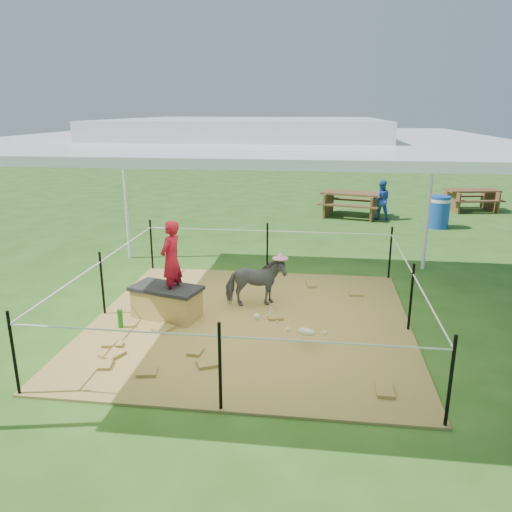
# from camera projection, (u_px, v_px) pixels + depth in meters

# --- Properties ---
(ground) EXTENTS (90.00, 90.00, 0.00)m
(ground) POSITION_uv_depth(u_px,v_px,m) (251.00, 323.00, 7.34)
(ground) COLOR #2D5919
(ground) RESTS_ON ground
(hay_patch) EXTENTS (4.60, 4.60, 0.03)m
(hay_patch) POSITION_uv_depth(u_px,v_px,m) (251.00, 322.00, 7.33)
(hay_patch) COLOR brown
(hay_patch) RESTS_ON ground
(canopy_tent) EXTENTS (6.30, 6.30, 2.90)m
(canopy_tent) POSITION_uv_depth(u_px,v_px,m) (250.00, 135.00, 6.58)
(canopy_tent) COLOR silver
(canopy_tent) RESTS_ON ground
(rope_fence) EXTENTS (4.54, 4.54, 1.00)m
(rope_fence) POSITION_uv_depth(u_px,v_px,m) (251.00, 281.00, 7.16)
(rope_fence) COLOR black
(rope_fence) RESTS_ON ground
(straw_bale) EXTENTS (1.05, 0.72, 0.43)m
(straw_bale) POSITION_uv_depth(u_px,v_px,m) (167.00, 303.00, 7.42)
(straw_bale) COLOR olive
(straw_bale) RESTS_ON hay_patch
(dark_cloth) EXTENTS (1.13, 0.79, 0.05)m
(dark_cloth) POSITION_uv_depth(u_px,v_px,m) (166.00, 288.00, 7.35)
(dark_cloth) COLOR black
(dark_cloth) RESTS_ON straw_bale
(woman) EXTENTS (0.38, 0.48, 1.15)m
(woman) POSITION_uv_depth(u_px,v_px,m) (171.00, 253.00, 7.18)
(woman) COLOR #A51023
(woman) RESTS_ON straw_bale
(green_bottle) EXTENTS (0.09, 0.09, 0.27)m
(green_bottle) POSITION_uv_depth(u_px,v_px,m) (120.00, 319.00, 7.08)
(green_bottle) COLOR #19731B
(green_bottle) RESTS_ON hay_patch
(pony) EXTENTS (1.00, 0.64, 0.78)m
(pony) POSITION_uv_depth(u_px,v_px,m) (255.00, 282.00, 7.79)
(pony) COLOR #4A4A4F
(pony) RESTS_ON hay_patch
(pink_hat) EXTENTS (0.24, 0.24, 0.11)m
(pink_hat) POSITION_uv_depth(u_px,v_px,m) (255.00, 255.00, 7.66)
(pink_hat) COLOR pink
(pink_hat) RESTS_ON pony
(foal) EXTENTS (0.88, 0.68, 0.43)m
(foal) POSITION_uv_depth(u_px,v_px,m) (306.00, 330.00, 6.51)
(foal) COLOR beige
(foal) RESTS_ON hay_patch
(trash_barrel) EXTENTS (0.70, 0.70, 0.84)m
(trash_barrel) POSITION_uv_depth(u_px,v_px,m) (439.00, 212.00, 13.12)
(trash_barrel) COLOR #1644A8
(trash_barrel) RESTS_ON ground
(picnic_table_near) EXTENTS (1.95, 1.60, 0.71)m
(picnic_table_near) POSITION_uv_depth(u_px,v_px,m) (351.00, 204.00, 14.51)
(picnic_table_near) COLOR #56371D
(picnic_table_near) RESTS_ON ground
(picnic_table_far) EXTENTS (1.74, 1.40, 0.65)m
(picnic_table_far) POSITION_uv_depth(u_px,v_px,m) (471.00, 200.00, 15.38)
(picnic_table_far) COLOR #57301E
(picnic_table_far) RESTS_ON ground
(distant_person) EXTENTS (0.55, 0.43, 1.12)m
(distant_person) POSITION_uv_depth(u_px,v_px,m) (381.00, 200.00, 14.07)
(distant_person) COLOR blue
(distant_person) RESTS_ON ground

